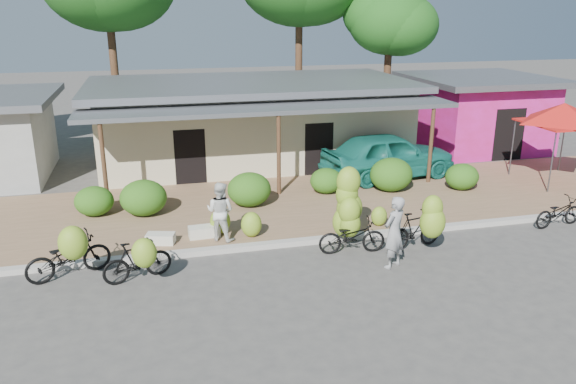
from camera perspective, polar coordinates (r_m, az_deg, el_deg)
name	(u,v)px	position (r m, az deg, el deg)	size (l,w,h in m)	color
ground	(336,275)	(13.81, 4.95, -8.39)	(100.00, 100.00, 0.00)	#454340
sidewalk	(287,206)	(18.21, -0.13, -1.39)	(60.00, 6.00, 0.12)	#916D4E
curb	(313,241)	(15.51, 2.56, -4.95)	(60.00, 0.25, 0.15)	#A8A399
shop_main	(252,121)	(23.38, -3.68, 7.21)	(13.00, 8.50, 3.35)	#C6B896
shop_pink	(478,111)	(27.33, 18.70, 7.79)	(6.00, 6.00, 3.25)	#DA219E
tree_near_right	(386,19)	(28.65, 9.89, 16.96)	(4.24, 4.05, 7.26)	#4F381F
hedge_0	(94,201)	(18.05, -19.10, -0.88)	(1.17, 1.05, 0.91)	#285513
hedge_1	(143,198)	(17.62, -14.48, -0.57)	(1.41, 1.27, 1.10)	#285513
hedge_2	(249,189)	(17.91, -3.96, 0.27)	(1.40, 1.26, 1.09)	#285513
hedge_3	(326,181)	(19.19, 3.91, 1.15)	(1.11, 1.00, 0.87)	#285513
hedge_4	(391,175)	(19.67, 10.44, 1.76)	(1.49, 1.34, 1.16)	#285513
hedge_5	(462,177)	(20.44, 17.26, 1.50)	(1.17, 1.06, 0.92)	#285513
red_canopy	(563,113)	(22.32, 26.19, 7.19)	(3.50, 3.50, 2.86)	#59595E
bike_far_left	(69,254)	(14.31, -21.36, -5.93)	(2.12, 1.57, 1.52)	black
bike_left	(139,259)	(13.64, -14.94, -6.61)	(1.72, 1.33, 1.30)	black
bike_center	(350,218)	(14.96, 6.27, -2.62)	(1.83, 1.25, 2.21)	black
bike_right	(421,226)	(15.15, 13.36, -3.35)	(1.81, 1.35, 1.69)	black
bike_far_right	(559,212)	(18.35, 25.79, -1.87)	(1.74, 0.81, 0.88)	black
loose_banana_a	(220,221)	(15.85, -6.90, -2.98)	(0.57, 0.49, 0.72)	#9AAE2B
loose_banana_b	(251,224)	(15.54, -3.74, -3.31)	(0.57, 0.49, 0.72)	#9AAE2B
loose_banana_c	(379,216)	(16.52, 9.24, -2.43)	(0.47, 0.40, 0.58)	#9AAE2B
sack_near	(204,231)	(15.76, -8.51, -3.99)	(0.85, 0.40, 0.30)	beige
sack_far	(161,239)	(15.53, -12.82, -4.63)	(0.75, 0.38, 0.28)	beige
vendor	(394,232)	(14.05, 10.73, -4.05)	(0.68, 0.44, 1.85)	gray
bystander	(220,211)	(15.27, -6.90, -1.96)	(0.80, 0.62, 1.64)	silver
teal_van	(388,155)	(21.14, 10.13, 3.71)	(2.03, 5.04, 1.72)	#176A5E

